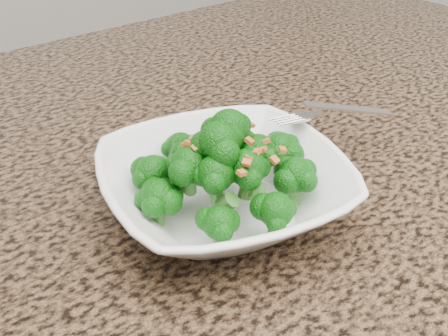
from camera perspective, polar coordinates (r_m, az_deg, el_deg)
granite_counter at (r=0.58m, az=-5.21°, el=-4.52°), size 1.64×1.04×0.03m
bowl at (r=0.53m, az=0.00°, el=-1.98°), size 0.28×0.28×0.06m
broccoli_pile at (r=0.50m, az=0.00°, el=3.70°), size 0.20×0.20×0.06m
garlic_topping at (r=0.49m, az=0.00°, el=7.32°), size 0.12×0.12×0.01m
fork at (r=0.60m, az=9.28°, el=5.48°), size 0.17×0.10×0.01m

